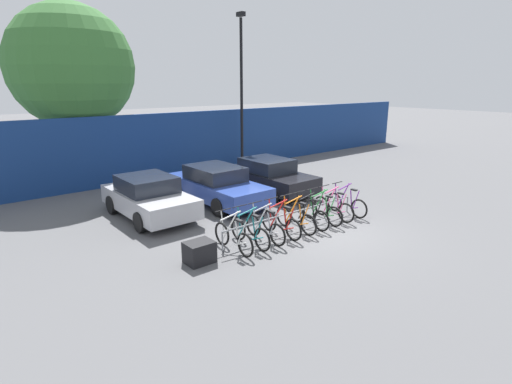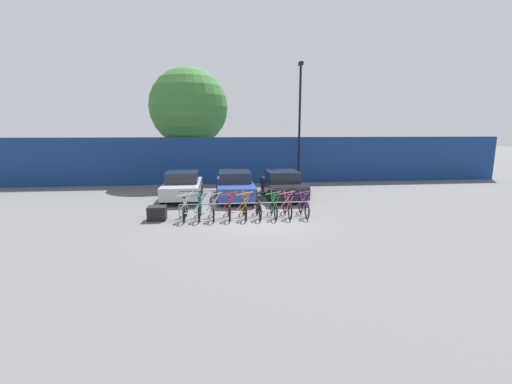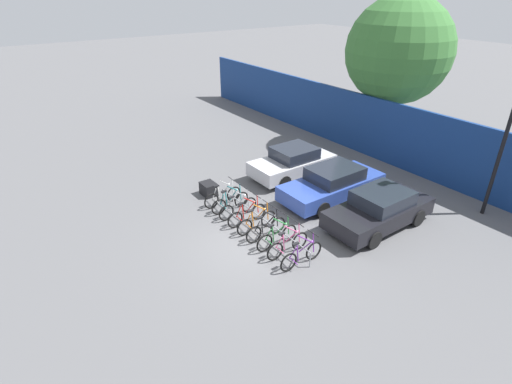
% 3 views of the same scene
% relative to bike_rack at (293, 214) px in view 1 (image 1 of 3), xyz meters
% --- Properties ---
extents(ground_plane, '(120.00, 120.00, 0.00)m').
position_rel_bike_rack_xyz_m(ground_plane, '(0.58, -0.68, -0.50)').
color(ground_plane, '#59595B').
extents(hoarding_wall, '(36.00, 0.16, 3.03)m').
position_rel_bike_rack_xyz_m(hoarding_wall, '(0.58, 8.82, 1.01)').
color(hoarding_wall, navy).
rests_on(hoarding_wall, ground).
extents(bike_rack, '(5.36, 0.04, 0.57)m').
position_rel_bike_rack_xyz_m(bike_rack, '(0.00, 0.00, 0.00)').
color(bike_rack, gray).
rests_on(bike_rack, ground).
extents(bicycle_white, '(0.68, 1.71, 1.05)m').
position_rel_bike_rack_xyz_m(bicycle_white, '(-2.41, -0.15, -0.13)').
color(bicycle_white, black).
rests_on(bicycle_white, ground).
extents(bicycle_teal, '(0.68, 1.71, 1.05)m').
position_rel_bike_rack_xyz_m(bicycle_teal, '(-1.84, -0.15, -0.13)').
color(bicycle_teal, black).
rests_on(bicycle_teal, ground).
extents(bicycle_silver, '(0.68, 1.71, 1.05)m').
position_rel_bike_rack_xyz_m(bicycle_silver, '(-1.28, -0.15, -0.13)').
color(bicycle_silver, black).
rests_on(bicycle_silver, ground).
extents(bicycle_red, '(0.68, 1.71, 1.05)m').
position_rel_bike_rack_xyz_m(bicycle_red, '(-0.66, -0.15, -0.13)').
color(bicycle_red, black).
rests_on(bicycle_red, ground).
extents(bicycle_orange, '(0.68, 1.71, 1.05)m').
position_rel_bike_rack_xyz_m(bicycle_orange, '(-0.04, -0.15, -0.13)').
color(bicycle_orange, black).
rests_on(bicycle_orange, ground).
extents(bicycle_black, '(0.68, 1.71, 1.05)m').
position_rel_bike_rack_xyz_m(bicycle_black, '(0.52, -0.15, -0.13)').
color(bicycle_black, black).
rests_on(bicycle_black, ground).
extents(bicycle_green, '(0.68, 1.71, 1.05)m').
position_rel_bike_rack_xyz_m(bicycle_green, '(1.15, -0.15, -0.13)').
color(bicycle_green, black).
rests_on(bicycle_green, ground).
extents(bicycle_pink, '(0.68, 1.71, 1.05)m').
position_rel_bike_rack_xyz_m(bicycle_pink, '(1.72, -0.15, -0.13)').
color(bicycle_pink, black).
rests_on(bicycle_pink, ground).
extents(bicycle_purple, '(0.68, 1.71, 1.05)m').
position_rel_bike_rack_xyz_m(bicycle_purple, '(2.41, -0.15, -0.13)').
color(bicycle_purple, black).
rests_on(bicycle_purple, ground).
extents(car_silver, '(1.91, 3.98, 1.40)m').
position_rel_bike_rack_xyz_m(car_silver, '(-2.89, 3.93, 0.19)').
color(car_silver, '#B7B7BC').
rests_on(car_silver, ground).
extents(car_blue, '(1.91, 4.55, 1.40)m').
position_rel_bike_rack_xyz_m(car_blue, '(-0.23, 3.82, 0.19)').
color(car_blue, '#2D479E').
rests_on(car_blue, ground).
extents(car_black, '(1.91, 4.23, 1.40)m').
position_rel_bike_rack_xyz_m(car_black, '(2.26, 3.73, 0.19)').
color(car_black, black).
rests_on(car_black, ground).
extents(lamp_post, '(0.24, 0.44, 7.58)m').
position_rel_bike_rack_xyz_m(lamp_post, '(4.08, 7.83, 3.65)').
color(lamp_post, black).
rests_on(lamp_post, ground).
extents(cargo_crate, '(0.70, 0.56, 0.55)m').
position_rel_bike_rack_xyz_m(cargo_crate, '(-3.50, -0.19, -0.23)').
color(cargo_crate, black).
rests_on(cargo_crate, ground).
extents(tree_behind_hoarding, '(5.28, 5.28, 7.67)m').
position_rel_bike_rack_xyz_m(tree_behind_hoarding, '(-2.96, 10.63, 4.50)').
color(tree_behind_hoarding, brown).
rests_on(tree_behind_hoarding, ground).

